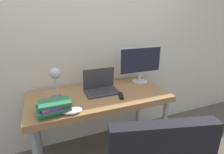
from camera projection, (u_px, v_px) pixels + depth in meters
name	position (u px, v px, depth m)	size (l,w,h in m)	color
wall_back	(87.00, 35.00, 1.94)	(8.00, 0.05, 2.60)	beige
desk	(99.00, 101.00, 1.79)	(1.38, 0.67, 0.74)	#996B42
laptop	(101.00, 87.00, 1.82)	(0.34, 0.22, 0.24)	#38383D
monitor	(140.00, 62.00, 2.05)	(0.55, 0.19, 0.42)	#B7B7BC
desk_lamp	(55.00, 79.00, 1.52)	(0.11, 0.23, 0.33)	#4C4C51
book_stack	(54.00, 107.00, 1.40)	(0.28, 0.21, 0.10)	#286B47
tv_remote	(121.00, 96.00, 1.71)	(0.08, 0.15, 0.02)	black
game_controller	(72.00, 111.00, 1.41)	(0.16, 0.11, 0.04)	white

